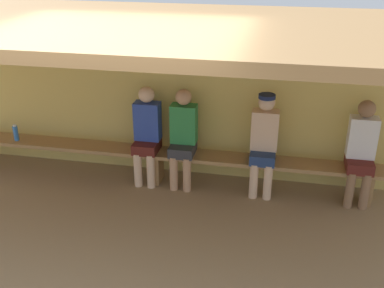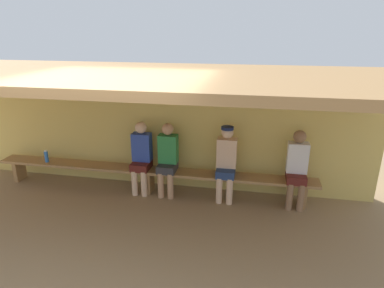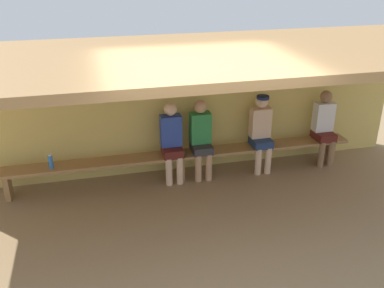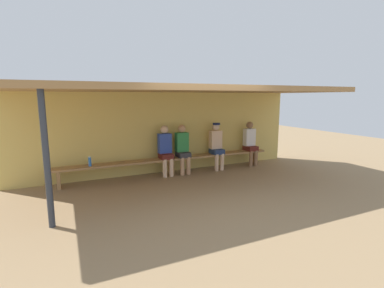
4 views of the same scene
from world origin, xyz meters
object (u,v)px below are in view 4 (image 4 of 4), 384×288
player_rightmost (250,142)px  player_leftmost (216,144)px  support_post (47,161)px  player_with_sunglasses (183,147)px  bench (171,161)px  player_shirtless_tan (165,148)px  water_bottle_orange (90,161)px

player_rightmost → player_leftmost: (-1.19, 0.00, 0.02)m
support_post → player_rightmost: 5.83m
player_with_sunglasses → bench: bearing=-179.5°
support_post → bench: support_post is taller
support_post → player_shirtless_tan: support_post is taller
player_rightmost → water_bottle_orange: bearing=-179.4°
bench → player_shirtless_tan: player_shirtless_tan is taller
player_leftmost → water_bottle_orange: (-3.46, -0.05, -0.17)m
player_leftmost → player_with_sunglasses: bearing=-180.0°
bench → player_leftmost: (1.41, 0.00, 0.36)m
player_leftmost → player_shirtless_tan: size_ratio=1.01×
water_bottle_orange → player_rightmost: bearing=0.6°
water_bottle_orange → support_post: bearing=-110.9°
player_rightmost → player_shirtless_tan: (-2.74, 0.00, 0.00)m
player_shirtless_tan → player_leftmost: bearing=0.0°
bench → player_shirtless_tan: (-0.15, 0.00, 0.34)m
support_post → bench: 3.60m
player_rightmost → player_leftmost: 1.19m
player_shirtless_tan → player_with_sunglasses: bearing=0.0°
support_post → player_leftmost: size_ratio=1.64×
player_shirtless_tan → bench: bearing=-1.2°
player_leftmost → water_bottle_orange: 3.47m
bench → player_with_sunglasses: (0.35, 0.00, 0.34)m
player_leftmost → player_shirtless_tan: 1.55m
player_rightmost → water_bottle_orange: (-4.65, -0.05, -0.16)m
player_rightmost → player_shirtless_tan: size_ratio=1.00×
player_shirtless_tan → water_bottle_orange: size_ratio=5.61×
support_post → player_rightmost: support_post is taller
player_rightmost → player_shirtless_tan: same height
player_shirtless_tan → water_bottle_orange: bearing=-178.4°
support_post → water_bottle_orange: bearing=69.1°
player_shirtless_tan → water_bottle_orange: player_shirtless_tan is taller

